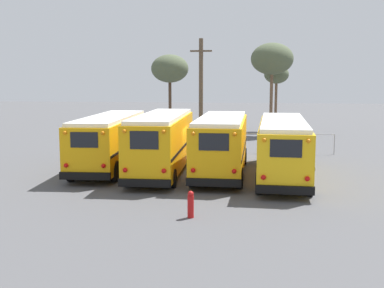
% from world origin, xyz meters
% --- Properties ---
extents(ground_plane, '(160.00, 160.00, 0.00)m').
position_xyz_m(ground_plane, '(0.00, 0.00, 0.00)').
color(ground_plane, '#4C4C4F').
extents(school_bus_0, '(3.05, 10.48, 3.07)m').
position_xyz_m(school_bus_0, '(-4.93, 0.18, 1.69)').
color(school_bus_0, '#E5A00C').
rests_on(school_bus_0, ground).
extents(school_bus_1, '(2.73, 10.15, 3.28)m').
position_xyz_m(school_bus_1, '(-1.64, -0.88, 1.77)').
color(school_bus_1, '#E5A00C').
rests_on(school_bus_1, ground).
extents(school_bus_2, '(2.66, 9.39, 3.18)m').
position_xyz_m(school_bus_2, '(1.64, -0.86, 1.73)').
color(school_bus_2, '#E5A00C').
rests_on(school_bus_2, ground).
extents(school_bus_3, '(2.86, 11.01, 3.07)m').
position_xyz_m(school_bus_3, '(4.93, -1.17, 1.68)').
color(school_bus_3, yellow).
rests_on(school_bus_3, ground).
extents(utility_pole, '(1.80, 0.35, 8.50)m').
position_xyz_m(utility_pole, '(-1.03, 12.99, 4.36)').
color(utility_pole, brown).
rests_on(utility_pole, ground).
extents(bare_tree_0, '(2.45, 2.45, 6.58)m').
position_xyz_m(bare_tree_0, '(5.52, 22.20, 5.56)').
color(bare_tree_0, brown).
rests_on(bare_tree_0, ground).
extents(bare_tree_1, '(3.89, 3.89, 8.50)m').
position_xyz_m(bare_tree_1, '(4.93, 18.45, 7.00)').
color(bare_tree_1, brown).
rests_on(bare_tree_1, ground).
extents(bare_tree_2, '(3.68, 3.68, 7.60)m').
position_xyz_m(bare_tree_2, '(-4.94, 20.35, 6.18)').
color(bare_tree_2, '#473323').
rests_on(bare_tree_2, ground).
extents(fence_line, '(17.92, 0.06, 1.42)m').
position_xyz_m(fence_line, '(-0.00, 7.09, 0.99)').
color(fence_line, '#939399').
rests_on(fence_line, ground).
extents(fire_hydrant, '(0.24, 0.24, 1.03)m').
position_xyz_m(fire_hydrant, '(1.08, -9.40, 0.52)').
color(fire_hydrant, '#B21414').
rests_on(fire_hydrant, ground).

